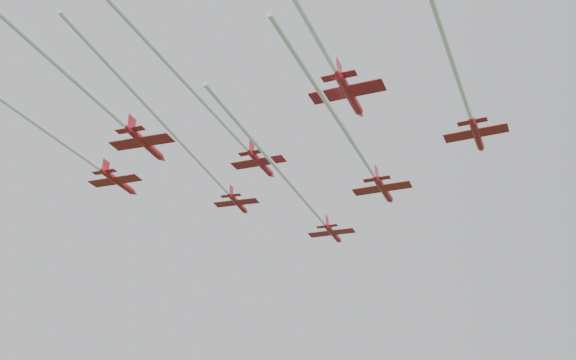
{
  "coord_description": "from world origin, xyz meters",
  "views": [
    {
      "loc": [
        -1.84,
        -97.37,
        15.69
      ],
      "look_at": [
        -2.52,
        -3.6,
        58.18
      ],
      "focal_mm": 40.0,
      "sensor_mm": 36.0,
      "label": 1
    }
  ],
  "objects_px": {
    "jet_row3_left": "(86,159)",
    "jet_row2_left": "(203,166)",
    "jet_row4_left": "(105,108)",
    "jet_lead": "(308,204)",
    "jet_row4_right": "(307,20)",
    "jet_row3_right": "(463,93)",
    "jet_row3_mid": "(224,124)",
    "jet_row2_right": "(364,159)"
  },
  "relations": [
    {
      "from": "jet_lead",
      "to": "jet_row4_right",
      "type": "bearing_deg",
      "value": -72.27
    },
    {
      "from": "jet_lead",
      "to": "jet_row3_left",
      "type": "relative_size",
      "value": 1.35
    },
    {
      "from": "jet_row3_right",
      "to": "jet_row4_right",
      "type": "height_order",
      "value": "jet_row4_right"
    },
    {
      "from": "jet_row3_left",
      "to": "jet_row4_left",
      "type": "xyz_separation_m",
      "value": [
        7.42,
        -16.31,
        -0.57
      ]
    },
    {
      "from": "jet_lead",
      "to": "jet_row4_left",
      "type": "distance_m",
      "value": 38.63
    },
    {
      "from": "jet_row3_mid",
      "to": "jet_row4_right",
      "type": "relative_size",
      "value": 0.88
    },
    {
      "from": "jet_lead",
      "to": "jet_row4_left",
      "type": "relative_size",
      "value": 1.2
    },
    {
      "from": "jet_row3_left",
      "to": "jet_row4_left",
      "type": "distance_m",
      "value": 17.92
    },
    {
      "from": "jet_row2_left",
      "to": "jet_row3_left",
      "type": "distance_m",
      "value": 18.18
    },
    {
      "from": "jet_row4_left",
      "to": "jet_row3_right",
      "type": "bearing_deg",
      "value": 11.01
    },
    {
      "from": "jet_row3_right",
      "to": "jet_row4_left",
      "type": "distance_m",
      "value": 45.83
    },
    {
      "from": "jet_row2_left",
      "to": "jet_row3_left",
      "type": "xyz_separation_m",
      "value": [
        -18.15,
        -0.25,
        1.1
      ]
    },
    {
      "from": "jet_row2_left",
      "to": "jet_lead",
      "type": "bearing_deg",
      "value": 48.67
    },
    {
      "from": "jet_row3_mid",
      "to": "jet_row2_right",
      "type": "bearing_deg",
      "value": 33.75
    },
    {
      "from": "jet_row4_left",
      "to": "jet_row4_right",
      "type": "bearing_deg",
      "value": -16.86
    },
    {
      "from": "jet_row3_mid",
      "to": "jet_row4_left",
      "type": "height_order",
      "value": "jet_row3_mid"
    },
    {
      "from": "jet_row2_right",
      "to": "jet_row3_mid",
      "type": "bearing_deg",
      "value": -144.79
    },
    {
      "from": "jet_row3_left",
      "to": "jet_row4_left",
      "type": "height_order",
      "value": "jet_row3_left"
    },
    {
      "from": "jet_row4_left",
      "to": "jet_row4_right",
      "type": "distance_m",
      "value": 31.55
    },
    {
      "from": "jet_row3_mid",
      "to": "jet_row3_right",
      "type": "bearing_deg",
      "value": 1.77
    },
    {
      "from": "jet_row3_left",
      "to": "jet_row4_right",
      "type": "xyz_separation_m",
      "value": [
        33.57,
        -33.95,
        -0.48
      ]
    },
    {
      "from": "jet_row4_left",
      "to": "jet_row4_right",
      "type": "xyz_separation_m",
      "value": [
        26.15,
        -17.64,
        0.09
      ]
    },
    {
      "from": "jet_lead",
      "to": "jet_row2_left",
      "type": "distance_m",
      "value": 19.76
    },
    {
      "from": "jet_lead",
      "to": "jet_row3_mid",
      "type": "height_order",
      "value": "jet_row3_mid"
    },
    {
      "from": "jet_lead",
      "to": "jet_row2_left",
      "type": "xyz_separation_m",
      "value": [
        -16.42,
        -10.81,
        2.01
      ]
    },
    {
      "from": "jet_row2_left",
      "to": "jet_row3_right",
      "type": "xyz_separation_m",
      "value": [
        34.83,
        -21.46,
        -0.44
      ]
    },
    {
      "from": "jet_lead",
      "to": "jet_row3_right",
      "type": "distance_m",
      "value": 37.19
    },
    {
      "from": "jet_row3_left",
      "to": "jet_row2_left",
      "type": "bearing_deg",
      "value": 19.09
    },
    {
      "from": "jet_row3_left",
      "to": "jet_row3_right",
      "type": "xyz_separation_m",
      "value": [
        52.97,
        -21.21,
        -1.53
      ]
    },
    {
      "from": "jet_row2_left",
      "to": "jet_row4_left",
      "type": "xyz_separation_m",
      "value": [
        -10.73,
        -16.55,
        0.52
      ]
    },
    {
      "from": "jet_row3_mid",
      "to": "jet_row3_right",
      "type": "xyz_separation_m",
      "value": [
        30.46,
        -9.84,
        -1.29
      ]
    },
    {
      "from": "jet_row2_right",
      "to": "jet_row4_left",
      "type": "relative_size",
      "value": 1.03
    },
    {
      "from": "jet_row2_left",
      "to": "jet_row3_left",
      "type": "relative_size",
      "value": 1.34
    },
    {
      "from": "jet_lead",
      "to": "jet_row3_left",
      "type": "bearing_deg",
      "value": -143.26
    },
    {
      "from": "jet_row4_left",
      "to": "jet_row2_right",
      "type": "bearing_deg",
      "value": 33.0
    },
    {
      "from": "jet_lead",
      "to": "jet_row3_mid",
      "type": "bearing_deg",
      "value": -99.25
    },
    {
      "from": "jet_row4_right",
      "to": "jet_row3_left",
      "type": "bearing_deg",
      "value": 155.68
    },
    {
      "from": "jet_row3_left",
      "to": "jet_row3_right",
      "type": "height_order",
      "value": "jet_row3_left"
    },
    {
      "from": "jet_lead",
      "to": "jet_row4_left",
      "type": "bearing_deg",
      "value": -115.77
    },
    {
      "from": "jet_row3_left",
      "to": "jet_row3_mid",
      "type": "relative_size",
      "value": 0.82
    },
    {
      "from": "jet_row3_mid",
      "to": "jet_row4_right",
      "type": "xyz_separation_m",
      "value": [
        11.06,
        -22.58,
        -0.24
      ]
    },
    {
      "from": "jet_row4_left",
      "to": "jet_lead",
      "type": "bearing_deg",
      "value": 62.38
    }
  ]
}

